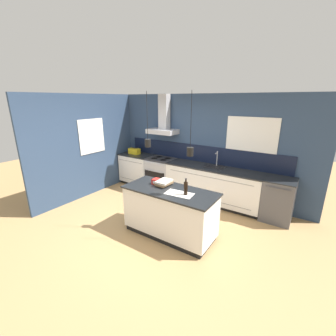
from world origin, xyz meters
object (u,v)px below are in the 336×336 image
red_supply_box (158,182)px  yellow_toolbox (134,151)px  bottle_on_island (186,188)px  dishwasher (278,200)px  book_stack (164,183)px  oven_range (161,174)px

red_supply_box → yellow_toolbox: yellow_toolbox is taller
bottle_on_island → red_supply_box: bottle_on_island is taller
dishwasher → red_supply_box: red_supply_box is taller
book_stack → yellow_toolbox: 2.71m
oven_range → yellow_toolbox: bearing=179.7°
dishwasher → red_supply_box: (-1.93, -1.62, 0.50)m
dishwasher → yellow_toolbox: bearing=180.0°
bottle_on_island → book_stack: 0.58m
dishwasher → bottle_on_island: 2.23m
bottle_on_island → book_stack: bottle_on_island is taller
oven_range → dishwasher: bearing=0.1°
dishwasher → book_stack: bearing=-138.2°
yellow_toolbox → red_supply_box: bearing=-38.3°
book_stack → red_supply_box: bearing=-175.5°
bottle_on_island → dishwasher: bearing=54.9°
red_supply_box → yellow_toolbox: size_ratio=0.58×
book_stack → yellow_toolbox: (-2.18, 1.61, 0.03)m
book_stack → yellow_toolbox: bearing=143.7°
book_stack → yellow_toolbox: yellow_toolbox is taller
book_stack → yellow_toolbox: size_ratio=0.99×
dishwasher → book_stack: book_stack is taller
dishwasher → bottle_on_island: (-1.24, -1.76, 0.58)m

